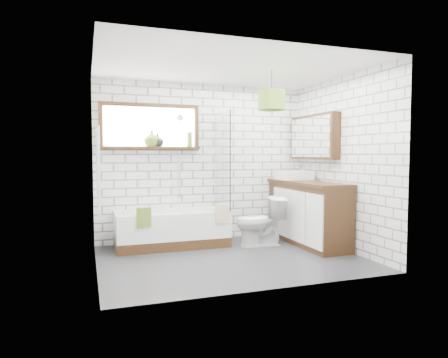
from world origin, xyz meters
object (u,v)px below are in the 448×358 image
object	(u,v)px
basin	(294,175)
toilet	(260,221)
bathtub	(172,229)
vanity	(307,212)
pendant	(272,100)

from	to	relation	value
basin	toilet	world-z (taller)	basin
bathtub	vanity	bearing A→B (deg)	-13.77
vanity	toilet	size ratio (longest dim) A/B	2.31
bathtub	toilet	distance (m)	1.33
bathtub	pendant	distance (m)	2.39
bathtub	toilet	size ratio (longest dim) A/B	2.24
bathtub	vanity	xyz separation A→B (m)	(2.02, -0.50, 0.22)
vanity	pendant	distance (m)	1.90
toilet	vanity	bearing A→B (deg)	85.54
bathtub	basin	xyz separation A→B (m)	(1.96, -0.16, 0.78)
pendant	basin	bearing A→B (deg)	46.12
basin	pendant	world-z (taller)	pendant
vanity	toilet	world-z (taller)	vanity
vanity	pendant	bearing A→B (deg)	-149.67
bathtub	basin	size ratio (longest dim) A/B	3.33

